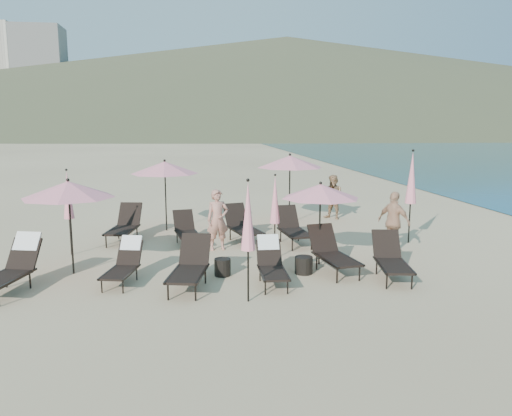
{
  "coord_description": "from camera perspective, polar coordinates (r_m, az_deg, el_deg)",
  "views": [
    {
      "loc": [
        -2.35,
        -10.7,
        3.57
      ],
      "look_at": [
        -0.38,
        3.5,
        1.1
      ],
      "focal_mm": 35.0,
      "sensor_mm": 36.0,
      "label": 1
    }
  ],
  "objects": [
    {
      "name": "umbrella_open_0",
      "position": [
        12.38,
        -20.65,
        1.99
      ],
      "size": [
        2.13,
        2.13,
        2.29
      ],
      "color": "black",
      "rests_on": "ground"
    },
    {
      "name": "lounger_0",
      "position": [
        11.91,
        -26.09,
        -5.97
      ],
      "size": [
        1.1,
        1.93,
        1.14
      ],
      "rotation": [
        0.0,
        0.0,
        -0.26
      ],
      "color": "black",
      "rests_on": "ground"
    },
    {
      "name": "umbrella_open_1",
      "position": [
        12.53,
        7.38,
        1.91
      ],
      "size": [
        1.97,
        1.97,
        2.12
      ],
      "color": "black",
      "rests_on": "ground"
    },
    {
      "name": "beachgoer_c",
      "position": [
        14.35,
        15.49,
        -1.53
      ],
      "size": [
        0.91,
        1.05,
        1.69
      ],
      "primitive_type": "imported",
      "rotation": [
        0.0,
        0.0,
        2.18
      ],
      "color": "tan",
      "rests_on": "ground"
    },
    {
      "name": "ground",
      "position": [
        11.53,
        4.3,
        -8.3
      ],
      "size": [
        800.0,
        800.0,
        0.0
      ],
      "primitive_type": "plane",
      "color": "#D6BA8C",
      "rests_on": "ground"
    },
    {
      "name": "lounger_7",
      "position": [
        14.88,
        -7.93,
        -2.49
      ],
      "size": [
        0.88,
        1.7,
        0.93
      ],
      "rotation": [
        0.0,
        0.0,
        0.17
      ],
      "color": "black",
      "rests_on": "ground"
    },
    {
      "name": "lounger_2",
      "position": [
        11.03,
        -7.55,
        -6.55
      ],
      "size": [
        1.06,
        1.91,
        1.04
      ],
      "rotation": [
        0.0,
        0.0,
        -0.22
      ],
      "color": "black",
      "rests_on": "ground"
    },
    {
      "name": "umbrella_closed_3",
      "position": [
        12.92,
        2.19,
        0.9
      ],
      "size": [
        0.27,
        0.27,
        2.27
      ],
      "color": "black",
      "rests_on": "ground"
    },
    {
      "name": "side_table_1",
      "position": [
        12.03,
        5.47,
        -6.51
      ],
      "size": [
        0.43,
        0.43,
        0.41
      ],
      "primitive_type": "cylinder",
      "color": "black",
      "rests_on": "ground"
    },
    {
      "name": "lounger_6",
      "position": [
        15.65,
        -14.79,
        -1.88
      ],
      "size": [
        1.02,
        1.95,
        1.07
      ],
      "rotation": [
        0.0,
        0.0,
        -0.18
      ],
      "color": "black",
      "rests_on": "ground"
    },
    {
      "name": "umbrella_closed_1",
      "position": [
        15.38,
        17.36,
        3.27
      ],
      "size": [
        0.33,
        0.33,
        2.8
      ],
      "color": "black",
      "rests_on": "ground"
    },
    {
      "name": "umbrella_closed_0",
      "position": [
        9.79,
        -0.92,
        -1.02
      ],
      "size": [
        0.29,
        0.29,
        2.5
      ],
      "color": "black",
      "rests_on": "ground"
    },
    {
      "name": "side_table_0",
      "position": [
        11.84,
        -3.84,
        -6.76
      ],
      "size": [
        0.39,
        0.39,
        0.41
      ],
      "primitive_type": "cylinder",
      "color": "black",
      "rests_on": "ground"
    },
    {
      "name": "beachgoer_b",
      "position": [
        18.75,
        8.88,
        1.24
      ],
      "size": [
        1.01,
        1.01,
        1.65
      ],
      "primitive_type": "imported",
      "rotation": [
        0.0,
        0.0,
        -0.79
      ],
      "color": "#A57B55",
      "rests_on": "ground"
    },
    {
      "name": "lounger_8",
      "position": [
        15.11,
        -1.59,
        -1.97
      ],
      "size": [
        1.14,
        1.95,
        1.06
      ],
      "rotation": [
        0.0,
        0.0,
        0.25
      ],
      "color": "black",
      "rests_on": "ground"
    },
    {
      "name": "hotel_skyline",
      "position": [
        297.04,
        -26.49,
        12.76
      ],
      "size": [
        109.0,
        82.0,
        55.0
      ],
      "color": "beige",
      "rests_on": "ground"
    },
    {
      "name": "umbrella_closed_2",
      "position": [
        14.26,
        -20.7,
        1.36
      ],
      "size": [
        0.28,
        0.28,
        2.36
      ],
      "color": "black",
      "rests_on": "ground"
    },
    {
      "name": "lounger_3",
      "position": [
        11.25,
        1.75,
        -6.25
      ],
      "size": [
        0.62,
        1.58,
        0.98
      ],
      "rotation": [
        0.0,
        0.0,
        -0.03
      ],
      "color": "black",
      "rests_on": "ground"
    },
    {
      "name": "umbrella_open_2",
      "position": [
        16.66,
        -10.39,
        4.55
      ],
      "size": [
        2.21,
        2.21,
        2.38
      ],
      "color": "black",
      "rests_on": "ground"
    },
    {
      "name": "lounger_5",
      "position": [
        12.0,
        15.19,
        -5.59
      ],
      "size": [
        0.94,
        1.81,
        0.99
      ],
      "rotation": [
        0.0,
        0.0,
        -0.17
      ],
      "color": "black",
      "rests_on": "ground"
    },
    {
      "name": "lounger_1",
      "position": [
        11.7,
        -14.82,
        -6.03
      ],
      "size": [
        0.87,
        1.6,
        0.94
      ],
      "rotation": [
        0.0,
        0.0,
        -0.22
      ],
      "color": "black",
      "rests_on": "ground"
    },
    {
      "name": "volcanic_headland",
      "position": [
        322.7,
        5.47,
        13.81
      ],
      "size": [
        690.0,
        690.0,
        55.0
      ],
      "color": "brown",
      "rests_on": "ground"
    },
    {
      "name": "umbrella_open_3",
      "position": [
        17.61,
        3.9,
        5.31
      ],
      "size": [
        2.32,
        2.32,
        2.5
      ],
      "color": "black",
      "rests_on": "ground"
    },
    {
      "name": "lounger_4",
      "position": [
        12.19,
        8.72,
        -5.01
      ],
      "size": [
        0.96,
        1.88,
        1.03
      ],
      "rotation": [
        0.0,
        0.0,
        0.16
      ],
      "color": "black",
      "rests_on": "ground"
    },
    {
      "name": "beachgoer_a",
      "position": [
        14.06,
        -4.4,
        -1.36
      ],
      "size": [
        0.69,
        0.51,
        1.72
      ],
      "primitive_type": "imported",
      "rotation": [
        0.0,
        0.0,
        0.17
      ],
      "color": "#B37361",
      "rests_on": "ground"
    },
    {
      "name": "lounger_9",
      "position": [
        14.85,
        4.2,
        -2.23
      ],
      "size": [
        0.88,
        1.88,
        1.04
      ],
      "rotation": [
        0.0,
        0.0,
        0.11
      ],
      "color": "black",
      "rests_on": "ground"
    }
  ]
}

